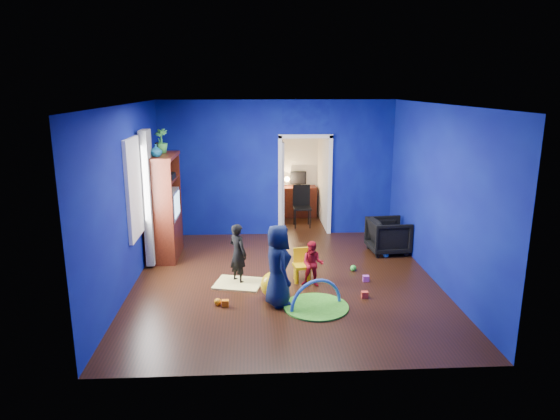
{
  "coord_description": "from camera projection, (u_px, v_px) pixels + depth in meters",
  "views": [
    {
      "loc": [
        -0.52,
        -7.8,
        3.19
      ],
      "look_at": [
        -0.07,
        0.4,
        1.13
      ],
      "focal_mm": 32.0,
      "sensor_mm": 36.0,
      "label": 1
    }
  ],
  "objects": [
    {
      "name": "play_mat",
      "position": [
        316.0,
        307.0,
        7.36
      ],
      "size": [
        0.96,
        0.96,
        0.03
      ],
      "primitive_type": "cylinder",
      "color": "green",
      "rests_on": "floor"
    },
    {
      "name": "toy_arch",
      "position": [
        316.0,
        306.0,
        7.35
      ],
      "size": [
        0.81,
        0.38,
        0.86
      ],
      "primitive_type": "torus",
      "rotation": [
        1.57,
        0.0,
        0.4
      ],
      "color": "#3F8CD8",
      "rests_on": "floor"
    },
    {
      "name": "study_desk",
      "position": [
        298.0,
        201.0,
        12.42
      ],
      "size": [
        0.88,
        0.44,
        0.75
      ],
      "primitive_type": "cube",
      "color": "#3D140A",
      "rests_on": "floor"
    },
    {
      "name": "hopper_ball",
      "position": [
        274.0,
        285.0,
        7.67
      ],
      "size": [
        0.41,
        0.41,
        0.41
      ],
      "primitive_type": "sphere",
      "color": "yellow",
      "rests_on": "floor"
    },
    {
      "name": "book_shelf",
      "position": [
        299.0,
        135.0,
        12.13
      ],
      "size": [
        0.88,
        0.24,
        0.04
      ],
      "primitive_type": "cube",
      "color": "white",
      "rests_on": "study_desk"
    },
    {
      "name": "wall_right",
      "position": [
        438.0,
        195.0,
        8.14
      ],
      "size": [
        0.02,
        5.5,
        2.9
      ],
      "primitive_type": "cube",
      "color": "#090B6B",
      "rests_on": "floor"
    },
    {
      "name": "desk_monitor",
      "position": [
        298.0,
        178.0,
        12.4
      ],
      "size": [
        0.4,
        0.05,
        0.32
      ],
      "primitive_type": "cube",
      "color": "black",
      "rests_on": "study_desk"
    },
    {
      "name": "yellow_blanket",
      "position": [
        238.0,
        283.0,
        8.21
      ],
      "size": [
        0.87,
        0.76,
        0.03
      ],
      "primitive_type": "cube",
      "rotation": [
        0.0,
        0.0,
        -0.24
      ],
      "color": "#F2E07A",
      "rests_on": "floor"
    },
    {
      "name": "kid_chair",
      "position": [
        302.0,
        267.0,
        8.29
      ],
      "size": [
        0.32,
        0.32,
        0.5
      ],
      "primitive_type": "cube",
      "rotation": [
        0.0,
        0.0,
        0.16
      ],
      "color": "yellow",
      "rests_on": "floor"
    },
    {
      "name": "child_black",
      "position": [
        238.0,
        253.0,
        8.19
      ],
      "size": [
        0.42,
        0.44,
        1.01
      ],
      "primitive_type": "imported",
      "rotation": [
        0.0,
        0.0,
        2.28
      ],
      "color": "black",
      "rests_on": "floor"
    },
    {
      "name": "potted_plant",
      "position": [
        161.0,
        141.0,
        9.24
      ],
      "size": [
        0.31,
        0.31,
        0.45
      ],
      "primitive_type": "imported",
      "rotation": [
        0.0,
        0.0,
        -0.27
      ],
      "color": "green",
      "rests_on": "tv_armoire"
    },
    {
      "name": "toddler_red",
      "position": [
        313.0,
        264.0,
        8.07
      ],
      "size": [
        0.42,
        0.36,
        0.75
      ],
      "primitive_type": "imported",
      "rotation": [
        0.0,
        0.0,
        -0.23
      ],
      "color": "red",
      "rests_on": "floor"
    },
    {
      "name": "toy_0",
      "position": [
        365.0,
        295.0,
        7.69
      ],
      "size": [
        0.1,
        0.08,
        0.1
      ],
      "primitive_type": "cube",
      "color": "#F74029",
      "rests_on": "floor"
    },
    {
      "name": "curtain",
      "position": [
        148.0,
        198.0,
        8.8
      ],
      "size": [
        0.14,
        0.42,
        2.4
      ],
      "primitive_type": "cube",
      "color": "slate",
      "rests_on": "floor"
    },
    {
      "name": "ceiling",
      "position": [
        286.0,
        104.0,
        7.65
      ],
      "size": [
        5.0,
        5.5,
        0.01
      ],
      "primitive_type": "cube",
      "color": "white",
      "rests_on": "wall_back"
    },
    {
      "name": "folding_chair",
      "position": [
        302.0,
        207.0,
        11.47
      ],
      "size": [
        0.4,
        0.4,
        0.92
      ],
      "primitive_type": "cube",
      "color": "black",
      "rests_on": "floor"
    },
    {
      "name": "toy_1",
      "position": [
        386.0,
        254.0,
        9.5
      ],
      "size": [
        0.11,
        0.11,
        0.11
      ],
      "primitive_type": "sphere",
      "color": "#277FDF",
      "rests_on": "floor"
    },
    {
      "name": "wall_back",
      "position": [
        277.0,
        169.0,
        10.67
      ],
      "size": [
        5.0,
        0.02,
        2.9
      ],
      "primitive_type": "cube",
      "color": "#090B6B",
      "rests_on": "floor"
    },
    {
      "name": "window_left",
      "position": [
        133.0,
        188.0,
        8.19
      ],
      "size": [
        0.03,
        0.95,
        1.55
      ],
      "primitive_type": "cube",
      "color": "white",
      "rests_on": "wall_left"
    },
    {
      "name": "alcove",
      "position": [
        301.0,
        171.0,
        11.6
      ],
      "size": [
        1.0,
        1.75,
        2.5
      ],
      "primitive_type": null,
      "color": "silver",
      "rests_on": "floor"
    },
    {
      "name": "toy_5",
      "position": [
        218.0,
        302.0,
        7.43
      ],
      "size": [
        0.11,
        0.11,
        0.11
      ],
      "primitive_type": "sphere",
      "color": "orange",
      "rests_on": "floor"
    },
    {
      "name": "toy_2",
      "position": [
        225.0,
        303.0,
        7.38
      ],
      "size": [
        0.1,
        0.08,
        0.1
      ],
      "primitive_type": "cube",
      "color": "orange",
      "rests_on": "floor"
    },
    {
      "name": "crt_tv",
      "position": [
        165.0,
        205.0,
        9.32
      ],
      "size": [
        0.46,
        0.7,
        0.54
      ],
      "primitive_type": "cube",
      "color": "silver",
      "rests_on": "tv_armoire"
    },
    {
      "name": "wall_left",
      "position": [
        128.0,
        198.0,
        7.87
      ],
      "size": [
        0.02,
        5.5,
        2.9
      ],
      "primitive_type": "cube",
      "color": "#090B6B",
      "rests_on": "floor"
    },
    {
      "name": "toy_4",
      "position": [
        366.0,
        278.0,
        8.33
      ],
      "size": [
        0.1,
        0.08,
        0.1
      ],
      "primitive_type": "cube",
      "color": "#D851CE",
      "rests_on": "floor"
    },
    {
      "name": "doorway",
      "position": [
        305.0,
        187.0,
        10.8
      ],
      "size": [
        1.16,
        0.1,
        2.1
      ],
      "primitive_type": "cube",
      "color": "white",
      "rests_on": "floor"
    },
    {
      "name": "child_navy",
      "position": [
        278.0,
        265.0,
        7.33
      ],
      "size": [
        0.54,
        0.68,
        1.23
      ],
      "primitive_type": "imported",
      "rotation": [
        0.0,
        0.0,
        1.84
      ],
      "color": "#10173B",
      "rests_on": "floor"
    },
    {
      "name": "tv_armoire",
      "position": [
        162.0,
        207.0,
        9.32
      ],
      "size": [
        0.58,
        1.14,
        1.96
      ],
      "primitive_type": "cube",
      "color": "#41180A",
      "rests_on": "floor"
    },
    {
      "name": "toy_3",
      "position": [
        353.0,
        268.0,
        8.8
      ],
      "size": [
        0.11,
        0.11,
        0.11
      ],
      "primitive_type": "sphere",
      "color": "green",
      "rests_on": "floor"
    },
    {
      "name": "wall_front",
      "position": [
        302.0,
        252.0,
        5.34
      ],
      "size": [
        5.0,
        0.02,
        2.9
      ],
      "primitive_type": "cube",
      "color": "#090B6B",
      "rests_on": "floor"
    },
    {
      "name": "vase",
      "position": [
        156.0,
        151.0,
        8.77
      ],
      "size": [
        0.26,
        0.26,
        0.22
      ],
      "primitive_type": "imported",
      "rotation": [
        0.0,
        0.0,
        -0.25
      ],
      "color": "#0D5A6E",
      "rests_on": "tv_armoire"
    },
    {
      "name": "floor",
      "position": [
        285.0,
        281.0,
        8.36
      ],
      "size": [
        5.0,
        5.5,
        0.01
      ],
      "primitive_type": "cube",
      "color": "black",
      "rests_on": "ground"
    },
    {
      "name": "armchair",
      "position": [
        388.0,
        236.0,
        9.71
      ],
      "size": [
        0.8,
        0.78,
        0.68
      ],
      "primitive_type": "imported",
      "rotation": [
        0.0,
        0.0,
        1.65
      ],
      "color": "black",
      "rests_on": "floor"
    },
    {
      "name": "desk_lamp",
      "position": [
        287.0,
        179.0,
        12.33
      ],
      "size": [
        0.14,
        0.14,
        0.14
      ],
      "primitive_type": "sphere",
      "color": "#FFD88C",
      "rests_on": "study_desk"
    }
  ]
}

